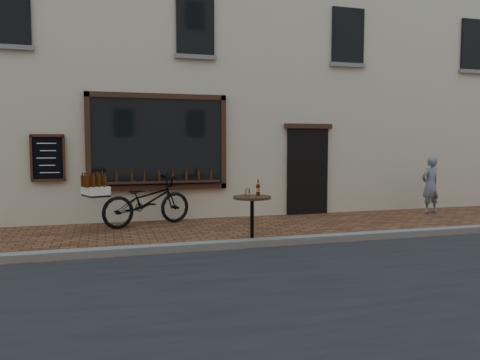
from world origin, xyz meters
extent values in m
plane|color=#4E2C19|center=(0.00, 0.00, 0.00)|extent=(90.00, 90.00, 0.00)
cube|color=slate|center=(0.00, 0.20, 0.06)|extent=(90.00, 0.25, 0.12)
cube|color=beige|center=(0.00, 6.50, 5.00)|extent=(28.00, 6.00, 10.00)
cube|color=black|center=(-1.90, 3.45, 1.85)|extent=(3.00, 0.06, 2.00)
cube|color=black|center=(-1.90, 3.43, 2.91)|extent=(3.24, 0.10, 0.12)
cube|color=black|center=(-1.90, 3.43, 0.79)|extent=(3.24, 0.10, 0.12)
cube|color=black|center=(-3.46, 3.43, 1.85)|extent=(0.12, 0.10, 2.24)
cube|color=black|center=(-0.34, 3.43, 1.85)|extent=(0.12, 0.10, 2.24)
cube|color=black|center=(-1.90, 3.38, 0.92)|extent=(2.90, 0.16, 0.05)
cube|color=black|center=(1.90, 3.46, 1.10)|extent=(1.10, 0.10, 2.20)
cube|color=black|center=(1.90, 3.43, 2.26)|extent=(1.30, 0.10, 0.12)
cube|color=black|center=(-4.30, 3.44, 1.50)|extent=(0.62, 0.04, 0.92)
cylinder|color=#3D1C07|center=(-3.15, 3.38, 1.04)|extent=(0.06, 0.06, 0.19)
cylinder|color=#3D1C07|center=(-2.84, 3.38, 1.04)|extent=(0.06, 0.06, 0.19)
cylinder|color=#3D1C07|center=(-2.52, 3.38, 1.04)|extent=(0.06, 0.06, 0.19)
cylinder|color=#3D1C07|center=(-2.21, 3.38, 1.04)|extent=(0.06, 0.06, 0.19)
cylinder|color=#3D1C07|center=(-1.90, 3.38, 1.04)|extent=(0.06, 0.06, 0.19)
cylinder|color=#3D1C07|center=(-1.59, 3.38, 1.04)|extent=(0.06, 0.06, 0.19)
cylinder|color=#3D1C07|center=(-1.27, 3.38, 1.04)|extent=(0.06, 0.06, 0.19)
cylinder|color=#3D1C07|center=(-0.96, 3.38, 1.04)|extent=(0.06, 0.06, 0.19)
cylinder|color=#3D1C07|center=(-0.65, 3.38, 1.04)|extent=(0.06, 0.06, 0.19)
cube|color=black|center=(-5.00, 3.46, 4.60)|extent=(0.90, 0.06, 1.40)
cube|color=black|center=(-1.00, 3.46, 4.60)|extent=(0.90, 0.06, 1.40)
cube|color=black|center=(3.00, 3.46, 4.60)|extent=(0.90, 0.06, 1.40)
cube|color=black|center=(7.00, 3.46, 4.60)|extent=(0.90, 0.06, 1.40)
imported|color=black|center=(-2.23, 2.86, 0.54)|extent=(2.19, 1.40, 1.09)
cube|color=black|center=(-3.30, 2.46, 0.75)|extent=(0.59, 0.69, 0.04)
cube|color=white|center=(-3.30, 2.46, 0.85)|extent=(0.60, 0.71, 0.17)
cylinder|color=#3D1C07|center=(-3.11, 2.30, 1.05)|extent=(0.07, 0.07, 0.23)
cylinder|color=#3D1C07|center=(-3.22, 2.26, 1.05)|extent=(0.07, 0.07, 0.23)
cylinder|color=#3D1C07|center=(-3.34, 2.21, 1.05)|extent=(0.07, 0.07, 0.23)
cylinder|color=#3D1C07|center=(-3.45, 2.17, 1.05)|extent=(0.07, 0.07, 0.23)
cylinder|color=#3D1C07|center=(-3.16, 2.43, 1.05)|extent=(0.07, 0.07, 0.23)
cylinder|color=#3D1C07|center=(-3.27, 2.39, 1.05)|extent=(0.07, 0.07, 0.23)
cylinder|color=#3D1C07|center=(-3.39, 2.35, 1.05)|extent=(0.07, 0.07, 0.23)
cylinder|color=#3D1C07|center=(-3.50, 2.31, 1.05)|extent=(0.07, 0.07, 0.23)
cylinder|color=#3D1C07|center=(-3.21, 2.57, 1.05)|extent=(0.07, 0.07, 0.23)
cylinder|color=#3D1C07|center=(-3.32, 2.53, 1.05)|extent=(0.07, 0.07, 0.23)
cylinder|color=#3D1C07|center=(-3.44, 2.49, 1.05)|extent=(0.07, 0.07, 0.23)
cylinder|color=#3D1C07|center=(-3.55, 2.44, 1.05)|extent=(0.07, 0.07, 0.23)
cylinder|color=#3D1C07|center=(-3.26, 2.71, 1.05)|extent=(0.07, 0.07, 0.23)
cylinder|color=black|center=(-0.59, 0.35, 0.02)|extent=(0.50, 0.50, 0.03)
cylinder|color=black|center=(-0.59, 0.35, 0.43)|extent=(0.07, 0.07, 0.79)
cylinder|color=black|center=(-0.59, 0.35, 0.85)|extent=(0.68, 0.68, 0.05)
cylinder|color=gold|center=(-0.46, 0.42, 0.98)|extent=(0.07, 0.07, 0.07)
cylinder|color=white|center=(-0.71, 0.27, 0.94)|extent=(0.09, 0.09, 0.15)
imported|color=slate|center=(5.05, 2.70, 0.74)|extent=(0.59, 0.44, 1.49)
camera|label=1|loc=(-3.13, -7.56, 1.80)|focal=35.00mm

